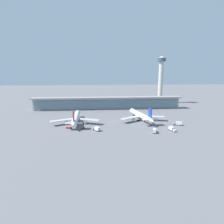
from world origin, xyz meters
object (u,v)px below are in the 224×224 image
service_truck_near_nose_grey (178,123)px  service_truck_by_tail_olive (154,131)px  service_truck_mid_apron_white (172,129)px  control_tower (161,76)px  safety_cone_bravo (98,130)px  airliner_left_stand (76,118)px  service_truck_on_taxiway_red (69,128)px  airliner_centre_stand (141,115)px  service_truck_under_wing_grey (97,129)px  safety_cone_alpha (89,128)px  service_truck_at_far_stand_olive (83,128)px

service_truck_near_nose_grey → service_truck_by_tail_olive: (-26.56, -18.95, 0.00)m
service_truck_mid_apron_white → service_truck_near_nose_grey: bearing=53.4°
service_truck_near_nose_grey → control_tower: size_ratio=0.10×
service_truck_by_tail_olive → safety_cone_bravo: service_truck_by_tail_olive is taller
airliner_left_stand → service_truck_on_taxiway_red: bearing=-103.5°
service_truck_mid_apron_white → control_tower: (38.14, 139.15, 38.10)m
airliner_centre_stand → service_truck_on_taxiway_red: 67.85m
airliner_left_stand → service_truck_by_tail_olive: size_ratio=7.36×
service_truck_under_wing_grey → safety_cone_bravo: (1.41, 1.99, -1.37)m
airliner_left_stand → safety_cone_alpha: bearing=-55.9°
service_truck_by_tail_olive → service_truck_on_taxiway_red: bearing=164.8°
service_truck_by_tail_olive → service_truck_mid_apron_white: bearing=12.7°
safety_cone_bravo → service_truck_under_wing_grey: bearing=-125.4°
service_truck_on_taxiway_red → safety_cone_alpha: service_truck_on_taxiway_red is taller
airliner_left_stand → service_truck_on_taxiway_red: (-3.97, -16.57, -3.93)m
airliner_left_stand → service_truck_under_wing_grey: bearing=-54.4°
airliner_centre_stand → service_truck_near_nose_grey: bearing=-37.3°
service_truck_mid_apron_white → service_truck_at_far_stand_olive: service_truck_mid_apron_white is taller
service_truck_by_tail_olive → control_tower: (53.14, 142.53, 38.10)m
service_truck_near_nose_grey → service_truck_at_far_stand_olive: 80.30m
service_truck_by_tail_olive → airliner_centre_stand: bearing=91.1°
airliner_left_stand → service_truck_near_nose_grey: 88.72m
airliner_centre_stand → safety_cone_alpha: bearing=-154.1°
airliner_left_stand → control_tower: size_ratio=0.77×
airliner_centre_stand → service_truck_near_nose_grey: size_ratio=7.45×
service_truck_at_far_stand_olive → airliner_left_stand: bearing=110.6°
service_truck_mid_apron_white → service_truck_by_tail_olive: (-15.00, -3.38, 0.00)m
service_truck_under_wing_grey → service_truck_by_tail_olive: 43.94m
service_truck_near_nose_grey → service_truck_under_wing_grey: same height
safety_cone_alpha → safety_cone_bravo: bearing=-35.5°
service_truck_by_tail_olive → control_tower: 156.81m
airliner_left_stand → service_truck_under_wing_grey: (17.85, -24.90, -3.04)m
safety_cone_bravo → service_truck_at_far_stand_olive: bearing=161.9°
airliner_left_stand → service_truck_by_tail_olive: airliner_left_stand is taller
service_truck_at_far_stand_olive → safety_cone_bravo: bearing=-18.1°
service_truck_near_nose_grey → safety_cone_bravo: service_truck_near_nose_grey is taller
service_truck_mid_apron_white → safety_cone_alpha: size_ratio=10.90×
airliner_centre_stand → service_truck_under_wing_grey: size_ratio=7.88×
airliner_left_stand → safety_cone_bravo: bearing=-50.0°
service_truck_by_tail_olive → safety_cone_bravo: bearing=164.8°
service_truck_mid_apron_white → service_truck_at_far_stand_olive: bearing=170.2°
service_truck_on_taxiway_red → safety_cone_bravo: bearing=-15.3°
safety_cone_alpha → service_truck_mid_apron_white: bearing=-11.6°
airliner_centre_stand → safety_cone_alpha: airliner_centre_stand is taller
service_truck_near_nose_grey → service_truck_under_wing_grey: bearing=-172.1°
service_truck_on_taxiway_red → service_truck_by_tail_olive: bearing=-15.2°
airliner_left_stand → service_truck_at_far_stand_olive: airliner_left_stand is taller
service_truck_at_far_stand_olive → safety_cone_bravo: (12.12, -3.97, -0.56)m
airliner_centre_stand → safety_cone_alpha: size_ratio=80.54×
service_truck_on_taxiway_red → airliner_centre_stand: bearing=19.1°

